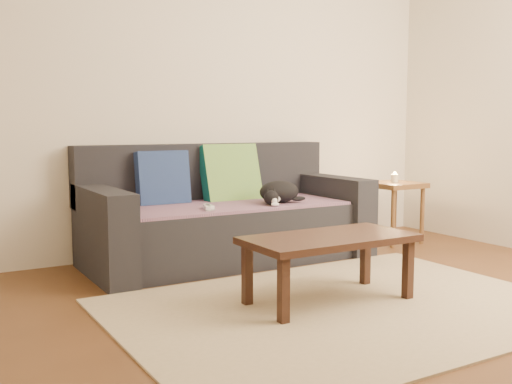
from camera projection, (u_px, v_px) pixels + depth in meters
ground at (362, 316)px, 3.20m from camera, size 4.50×4.50×0.00m
back_wall at (200, 89)px, 4.76m from camera, size 4.50×0.04×2.60m
sofa at (225, 219)px, 4.51m from camera, size 2.10×0.94×0.87m
throw_blanket at (231, 205)px, 4.42m from camera, size 1.66×0.74×0.02m
cushion_navy at (163, 178)px, 4.40m from camera, size 0.39×0.15×0.40m
cushion_green at (231, 175)px, 4.69m from camera, size 0.47×0.24×0.48m
cat at (279, 192)px, 4.44m from camera, size 0.38×0.30×0.16m
wii_remote_a at (207, 208)px, 4.09m from camera, size 0.08×0.15×0.03m
wii_remote_b at (209, 207)px, 4.13m from camera, size 0.06×0.15×0.03m
side_table at (394, 193)px, 5.17m from camera, size 0.42×0.42×0.52m
candle at (395, 178)px, 5.16m from camera, size 0.06×0.06×0.09m
rug at (344, 308)px, 3.32m from camera, size 2.50×1.80×0.01m
coffee_table at (329, 244)px, 3.40m from camera, size 0.98×0.49×0.39m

